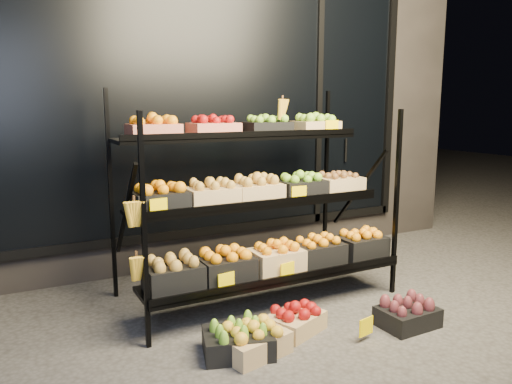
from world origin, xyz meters
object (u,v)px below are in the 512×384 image
display_rack (259,201)px  floor_crate_midright (296,319)px  floor_crate_left (253,340)px  floor_crate_midleft (238,339)px

display_rack → floor_crate_midright: 0.97m
floor_crate_left → floor_crate_midleft: size_ratio=0.93×
floor_crate_midright → floor_crate_left: bearing=178.1°
floor_crate_left → floor_crate_midleft: bearing=140.3°
display_rack → floor_crate_left: (-0.47, -0.81, -0.69)m
display_rack → floor_crate_midright: (-0.06, -0.67, -0.70)m
floor_crate_left → floor_crate_midleft: floor_crate_midleft is taller
floor_crate_left → floor_crate_midright: floor_crate_left is taller
floor_crate_left → floor_crate_midright: (0.40, 0.15, -0.01)m
display_rack → floor_crate_midleft: (-0.55, -0.77, -0.69)m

